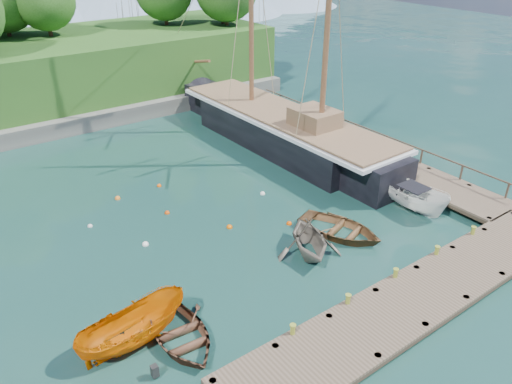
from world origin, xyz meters
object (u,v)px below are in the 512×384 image
motorboat_orange (135,344)px  cabin_boat_white (410,209)px  rowboat_1 (308,253)px  rowboat_2 (340,235)px  rowboat_0 (181,340)px  schooner (283,133)px

motorboat_orange → cabin_boat_white: 17.44m
rowboat_1 → rowboat_2: bearing=31.3°
rowboat_1 → rowboat_0: bearing=-144.4°
rowboat_1 → cabin_boat_white: rowboat_1 is taller
rowboat_2 → cabin_boat_white: cabin_boat_white is taller
rowboat_0 → schooner: 20.43m
rowboat_1 → motorboat_orange: bearing=-151.3°
rowboat_1 → cabin_boat_white: size_ratio=0.80×
rowboat_1 → motorboat_orange: rowboat_1 is taller
motorboat_orange → cabin_boat_white: bearing=-93.2°
rowboat_0 → cabin_boat_white: size_ratio=0.90×
rowboat_1 → cabin_boat_white: bearing=23.8°
rowboat_2 → motorboat_orange: (-12.10, -0.92, 0.00)m
rowboat_0 → rowboat_2: rowboat_2 is taller
motorboat_orange → cabin_boat_white: (17.43, 0.50, 0.00)m
rowboat_1 → motorboat_orange: size_ratio=0.82×
rowboat_0 → cabin_boat_white: bearing=9.4°
rowboat_0 → motorboat_orange: bearing=154.4°
rowboat_0 → rowboat_1: 8.23m
rowboat_0 → rowboat_1: (8.08, 1.53, 0.00)m
rowboat_0 → motorboat_orange: size_ratio=0.93×
motorboat_orange → schooner: schooner is taller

